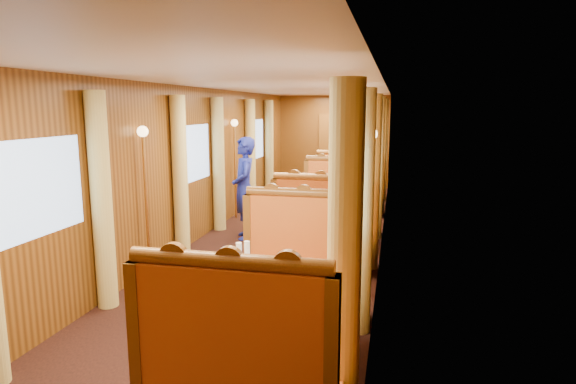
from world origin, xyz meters
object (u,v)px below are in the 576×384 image
(banquette_near_aft, at_px, (301,277))
(rose_vase_far, at_px, (351,164))
(table_far, at_px, (352,189))
(steward, at_px, (244,188))
(passenger, at_px, (338,193))
(tea_tray, at_px, (264,280))
(banquette_mid_fwd, at_px, (322,240))
(table_near, at_px, (278,322))
(banquette_far_aft, at_px, (356,180))
(teapot_left, at_px, (255,275))
(banquette_far_fwd, at_px, (348,194))
(fruit_plate, at_px, (306,286))
(banquette_near_fwd, at_px, (240,383))
(banquette_mid_aft, at_px, (339,209))
(table_mid, at_px, (332,225))
(teapot_back, at_px, (266,271))
(rose_vase_mid, at_px, (333,190))
(teapot_right, at_px, (268,277))

(banquette_near_aft, bearing_deg, rose_vase_far, 90.28)
(banquette_near_aft, xyz_separation_m, table_far, (0.00, 5.99, -0.05))
(steward, xyz_separation_m, passenger, (1.51, 0.47, -0.11))
(banquette_near_aft, distance_m, tea_tray, 1.11)
(rose_vase_far, bearing_deg, banquette_mid_fwd, -89.63)
(table_near, xyz_separation_m, tea_tray, (-0.11, -0.04, 0.38))
(banquette_far_aft, bearing_deg, banquette_mid_fwd, -90.00)
(banquette_near_aft, xyz_separation_m, teapot_left, (-0.17, -1.10, 0.39))
(banquette_far_fwd, xyz_separation_m, fruit_plate, (0.26, -6.12, 0.35))
(banquette_near_fwd, distance_m, banquette_near_aft, 2.03)
(teapot_left, distance_m, passenger, 4.38)
(fruit_plate, relative_size, steward, 0.12)
(banquette_mid_fwd, distance_m, steward, 2.05)
(banquette_mid_fwd, distance_m, banquette_far_aft, 5.53)
(banquette_mid_aft, distance_m, fruit_plate, 4.67)
(table_mid, bearing_deg, steward, 168.16)
(banquette_mid_fwd, bearing_deg, teapot_back, -92.55)
(banquette_mid_aft, height_order, banquette_far_aft, same)
(passenger, bearing_deg, teapot_left, -92.17)
(banquette_mid_aft, xyz_separation_m, tea_tray, (-0.11, -4.55, 0.33))
(rose_vase_mid, bearing_deg, table_far, 90.32)
(teapot_back, relative_size, rose_vase_far, 0.41)
(table_near, relative_size, rose_vase_mid, 2.92)
(tea_tray, bearing_deg, banquette_near_fwd, -83.81)
(table_near, relative_size, table_far, 1.00)
(table_far, height_order, tea_tray, tea_tray)
(banquette_near_aft, xyz_separation_m, passenger, (-0.00, 3.28, 0.32))
(banquette_mid_fwd, relative_size, teapot_right, 9.37)
(table_far, relative_size, teapot_left, 6.24)
(banquette_far_fwd, height_order, rose_vase_far, banquette_far_fwd)
(banquette_far_aft, height_order, rose_vase_mid, banquette_far_aft)
(banquette_near_aft, distance_m, banquette_mid_fwd, 1.47)
(banquette_far_aft, bearing_deg, teapot_right, -90.38)
(banquette_mid_aft, distance_m, rose_vase_far, 2.52)
(rose_vase_far, bearing_deg, table_near, -89.76)
(banquette_far_aft, height_order, passenger, banquette_far_aft)
(rose_vase_mid, bearing_deg, teapot_right, -91.15)
(banquette_mid_fwd, distance_m, fruit_plate, 2.65)
(steward, bearing_deg, banquette_far_fwd, 123.01)
(passenger, bearing_deg, rose_vase_mid, -88.59)
(banquette_far_aft, relative_size, tea_tray, 3.94)
(banquette_far_aft, bearing_deg, banquette_far_fwd, -90.00)
(banquette_far_fwd, relative_size, tea_tray, 3.94)
(banquette_mid_fwd, xyz_separation_m, banquette_far_fwd, (0.00, 3.50, 0.00))
(banquette_mid_fwd, xyz_separation_m, steward, (-1.51, 1.33, 0.43))
(table_far, xyz_separation_m, teapot_right, (-0.05, -7.10, 0.43))
(banquette_far_fwd, distance_m, rose_vase_far, 1.12)
(teapot_left, bearing_deg, table_far, 77.27)
(table_mid, height_order, teapot_back, teapot_back)
(banquette_mid_aft, height_order, rose_vase_mid, banquette_mid_aft)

